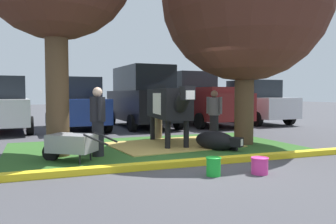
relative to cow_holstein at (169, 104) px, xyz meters
name	(u,v)px	position (x,y,z in m)	size (l,w,h in m)	color
ground_plane	(195,164)	(-0.41, -2.50, -1.13)	(80.00, 80.00, 0.00)	#424247
grass_island	(156,147)	(-0.47, -0.28, -1.12)	(7.32, 4.39, 0.02)	#2D5B23
curb_yellow	(196,162)	(-0.47, -2.63, -1.07)	(8.52, 0.24, 0.12)	yellow
hay_bedding	(172,145)	(0.05, -0.09, -1.10)	(3.20, 2.40, 0.04)	tan
cow_holstein	(169,104)	(0.00, 0.00, 0.00)	(0.94, 3.13, 1.58)	black
calf_lying	(216,141)	(0.78, -1.21, -0.89)	(0.95, 1.29, 0.48)	black
person_handler	(158,113)	(0.14, 1.30, -0.30)	(0.51, 0.34, 1.54)	#9E7F5B
person_visitor_near	(214,114)	(1.58, 0.35, -0.33)	(0.34, 0.47, 1.51)	black
person_visitor_far	(98,120)	(-2.11, -1.04, -0.30)	(0.34, 0.53, 1.55)	black
wheelbarrow	(71,144)	(-2.73, -1.44, -0.74)	(1.45, 1.25, 0.63)	gray
bucket_green	(213,166)	(-0.57, -3.54, -0.96)	(0.27, 0.27, 0.32)	green
bucket_pink	(260,165)	(0.25, -3.71, -0.97)	(0.32, 0.32, 0.30)	#EA3893
hatchback_white	(2,105)	(-4.51, 5.30, -0.14)	(2.17, 4.47, 2.02)	silver
sedan_blue	(76,104)	(-1.87, 5.15, -0.14)	(2.17, 4.47, 2.02)	navy
suv_black	(143,97)	(0.85, 5.17, 0.14)	(2.28, 4.68, 2.52)	black
pickup_truck_maroon	(200,100)	(3.63, 5.42, -0.01)	(2.40, 5.48, 2.42)	maroon
sedan_silver	(253,102)	(6.30, 5.12, -0.14)	(2.17, 4.47, 2.02)	silver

